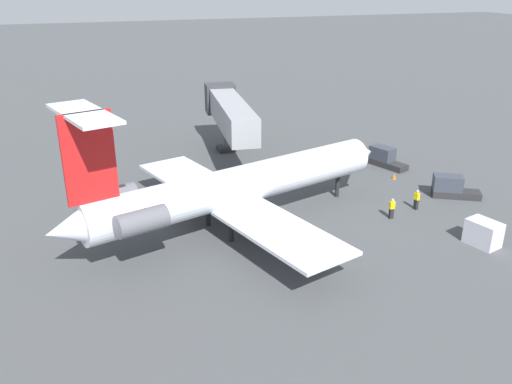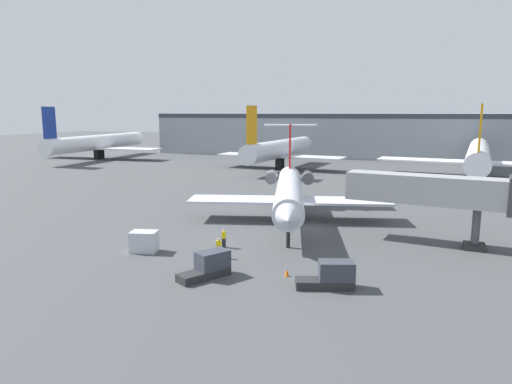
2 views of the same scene
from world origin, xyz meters
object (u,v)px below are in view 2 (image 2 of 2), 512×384
object	(u,v)px
parked_airliner_west_mid	(280,149)
parked_airliner_centre	(478,155)
jet_bridge	(449,192)
ground_crew_marshaller	(224,238)
parked_airliner_west_end	(98,143)
ground_crew_loader	(219,248)
regional_jet	(289,190)
cargo_container_uld	(144,242)
traffic_cone_near	(287,273)
baggage_tug_trailing	(331,276)
baggage_tug_lead	(209,266)

from	to	relation	value
parked_airliner_west_mid	parked_airliner_centre	size ratio (longest dim) A/B	0.76
jet_bridge	parked_airliner_centre	world-z (taller)	parked_airliner_centre
ground_crew_marshaller	parked_airliner_west_mid	distance (m)	58.89
jet_bridge	parked_airliner_west_end	distance (m)	98.82
ground_crew_loader	parked_airliner_centre	world-z (taller)	parked_airliner_centre
regional_jet	parked_airliner_west_mid	distance (m)	47.61
jet_bridge	parked_airliner_west_mid	bearing A→B (deg)	122.30
parked_airliner_centre	regional_jet	bearing A→B (deg)	-116.85
cargo_container_uld	traffic_cone_near	distance (m)	13.51
cargo_container_uld	parked_airliner_centre	size ratio (longest dim) A/B	0.06
baggage_tug_trailing	parked_airliner_west_mid	world-z (taller)	parked_airliner_west_mid
jet_bridge	ground_crew_marshaller	size ratio (longest dim) A/B	9.71
baggage_tug_trailing	parked_airliner_west_mid	distance (m)	68.10
ground_crew_marshaller	parked_airliner_centre	xyz separation A→B (m)	(25.58, 57.94, 3.36)
regional_jet	baggage_tug_lead	size ratio (longest dim) A/B	6.64
ground_crew_marshaller	parked_airliner_west_end	world-z (taller)	parked_airliner_west_end
cargo_container_uld	baggage_tug_trailing	bearing A→B (deg)	-9.16
ground_crew_loader	baggage_tug_trailing	xyz separation A→B (m)	(10.13, -3.44, -0.02)
traffic_cone_near	jet_bridge	bearing A→B (deg)	48.34
jet_bridge	traffic_cone_near	distance (m)	17.63
jet_bridge	parked_airliner_west_end	xyz separation A→B (m)	(-82.39, 54.57, -0.73)
regional_jet	parked_airliner_centre	bearing A→B (deg)	63.15
jet_bridge	cargo_container_uld	xyz separation A→B (m)	(-24.71, -11.12, -4.04)
parked_airliner_west_end	jet_bridge	bearing A→B (deg)	-33.52
baggage_tug_lead	parked_airliner_west_mid	distance (m)	66.49
ground_crew_marshaller	parked_airliner_centre	bearing A→B (deg)	66.18
ground_crew_marshaller	baggage_tug_lead	bearing A→B (deg)	-74.14
regional_jet	ground_crew_marshaller	bearing A→B (deg)	-101.38
parked_airliner_west_end	regional_jet	bearing A→B (deg)	-36.98
ground_crew_loader	parked_airliner_centre	size ratio (longest dim) A/B	0.04
parked_airliner_west_mid	parked_airliner_centre	world-z (taller)	parked_airliner_centre
jet_bridge	baggage_tug_trailing	size ratio (longest dim) A/B	3.87
jet_bridge	baggage_tug_trailing	world-z (taller)	jet_bridge
parked_airliner_west_end	parked_airliner_centre	distance (m)	89.33
ground_crew_marshaller	traffic_cone_near	world-z (taller)	ground_crew_marshaller
parked_airliner_west_mid	ground_crew_marshaller	bearing A→B (deg)	-77.43
parked_airliner_centre	ground_crew_loader	bearing A→B (deg)	-112.12
ground_crew_loader	baggage_tug_lead	size ratio (longest dim) A/B	0.41
regional_jet	ground_crew_loader	bearing A→B (deg)	-96.12
ground_crew_marshaller	cargo_container_uld	size ratio (longest dim) A/B	0.66
baggage_tug_trailing	parked_airliner_west_end	xyz separation A→B (m)	(-74.62, 68.43, 3.37)
ground_crew_loader	parked_airliner_west_end	size ratio (longest dim) A/B	0.04
jet_bridge	baggage_tug_trailing	distance (m)	16.40
ground_crew_loader	parked_airliner_west_mid	world-z (taller)	parked_airliner_west_mid
jet_bridge	traffic_cone_near	size ratio (longest dim) A/B	29.83
parked_airliner_west_end	baggage_tug_lead	bearing A→B (deg)	-46.56
parked_airliner_centre	cargo_container_uld	bearing A→B (deg)	-117.14
ground_crew_marshaller	traffic_cone_near	xyz separation A→B (m)	(7.44, -5.19, -0.58)
ground_crew_loader	parked_airliner_west_end	distance (m)	91.62
jet_bridge	parked_airliner_centre	distance (m)	50.90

